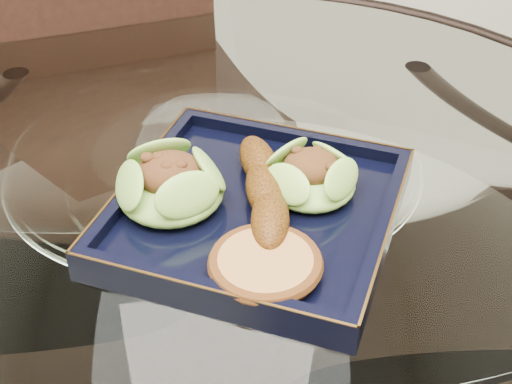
{
  "coord_description": "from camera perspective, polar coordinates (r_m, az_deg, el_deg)",
  "views": [
    {
      "loc": [
        0.02,
        -0.61,
        1.23
      ],
      "look_at": [
        0.04,
        -0.06,
        0.8
      ],
      "focal_mm": 50.0,
      "sensor_mm": 36.0,
      "label": 1
    }
  ],
  "objects": [
    {
      "name": "crumb_patty",
      "position": [
        0.64,
        0.76,
        -5.88
      ],
      "size": [
        0.11,
        0.11,
        0.02
      ],
      "primitive_type": "cylinder",
      "rotation": [
        0.0,
        0.0,
        -0.18
      ],
      "color": "#BA7C3E",
      "rests_on": "navy_plate"
    },
    {
      "name": "dining_chair",
      "position": [
        1.16,
        -11.18,
        0.95
      ],
      "size": [
        0.53,
        0.53,
        0.99
      ],
      "rotation": [
        0.0,
        0.0,
        0.3
      ],
      "color": "black",
      "rests_on": "ground"
    },
    {
      "name": "roasted_plantain",
      "position": [
        0.71,
        0.66,
        0.25
      ],
      "size": [
        0.05,
        0.18,
        0.03
      ],
      "primitive_type": "ellipsoid",
      "rotation": [
        0.0,
        0.0,
        1.65
      ],
      "color": "#6B3A0B",
      "rests_on": "navy_plate"
    },
    {
      "name": "lettuce_wrap_left",
      "position": [
        0.72,
        -6.85,
        0.4
      ],
      "size": [
        0.11,
        0.11,
        0.04
      ],
      "primitive_type": "ellipsoid",
      "rotation": [
        0.0,
        0.0,
        -0.03
      ],
      "color": "#5E952B",
      "rests_on": "navy_plate"
    },
    {
      "name": "dining_table",
      "position": [
        0.88,
        -2.84,
        -8.29
      ],
      "size": [
        1.13,
        1.13,
        0.77
      ],
      "color": "white",
      "rests_on": "ground"
    },
    {
      "name": "lettuce_wrap_right",
      "position": [
        0.73,
        4.41,
        1.08
      ],
      "size": [
        0.12,
        0.12,
        0.03
      ],
      "primitive_type": "ellipsoid",
      "rotation": [
        0.0,
        0.0,
        0.38
      ],
      "color": "#71AA31",
      "rests_on": "navy_plate"
    },
    {
      "name": "navy_plate",
      "position": [
        0.72,
        -0.0,
        -1.89
      ],
      "size": [
        0.35,
        0.35,
        0.02
      ],
      "primitive_type": "cube",
      "rotation": [
        0.0,
        0.0,
        -0.37
      ],
      "color": "black",
      "rests_on": "dining_table"
    }
  ]
}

